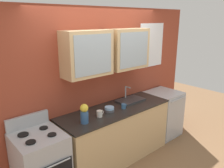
{
  "coord_description": "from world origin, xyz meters",
  "views": [
    {
      "loc": [
        -2.3,
        -2.54,
        2.34
      ],
      "look_at": [
        -0.08,
        0.0,
        1.36
      ],
      "focal_mm": 36.03,
      "sensor_mm": 36.0,
      "label": 1
    }
  ],
  "objects_px": {
    "stove_range": "(41,166)",
    "sink_faucet": "(130,100)",
    "vase": "(84,113)",
    "dishwasher": "(163,113)",
    "cup_near_bowls": "(100,114)",
    "cup_near_sink": "(124,106)",
    "bowl_stack": "(109,109)"
  },
  "relations": [
    {
      "from": "stove_range",
      "to": "vase",
      "type": "distance_m",
      "value": 0.89
    },
    {
      "from": "sink_faucet",
      "to": "cup_near_bowls",
      "type": "height_order",
      "value": "sink_faucet"
    },
    {
      "from": "cup_near_sink",
      "to": "bowl_stack",
      "type": "bearing_deg",
      "value": 166.31
    },
    {
      "from": "cup_near_bowls",
      "to": "dishwasher",
      "type": "height_order",
      "value": "cup_near_bowls"
    },
    {
      "from": "stove_range",
      "to": "sink_faucet",
      "type": "xyz_separation_m",
      "value": [
        1.77,
        0.1,
        0.47
      ]
    },
    {
      "from": "bowl_stack",
      "to": "cup_near_bowls",
      "type": "relative_size",
      "value": 1.27
    },
    {
      "from": "stove_range",
      "to": "vase",
      "type": "relative_size",
      "value": 3.89
    },
    {
      "from": "cup_near_sink",
      "to": "cup_near_bowls",
      "type": "distance_m",
      "value": 0.5
    },
    {
      "from": "dishwasher",
      "to": "cup_near_bowls",
      "type": "bearing_deg",
      "value": -177.73
    },
    {
      "from": "stove_range",
      "to": "bowl_stack",
      "type": "distance_m",
      "value": 1.28
    },
    {
      "from": "sink_faucet",
      "to": "cup_near_bowls",
      "type": "distance_m",
      "value": 0.85
    },
    {
      "from": "stove_range",
      "to": "vase",
      "type": "height_order",
      "value": "vase"
    },
    {
      "from": "bowl_stack",
      "to": "cup_near_sink",
      "type": "xyz_separation_m",
      "value": [
        0.26,
        -0.06,
        0.0
      ]
    },
    {
      "from": "sink_faucet",
      "to": "cup_near_sink",
      "type": "relative_size",
      "value": 4.46
    },
    {
      "from": "bowl_stack",
      "to": "vase",
      "type": "height_order",
      "value": "vase"
    },
    {
      "from": "bowl_stack",
      "to": "dishwasher",
      "type": "distance_m",
      "value": 1.54
    },
    {
      "from": "vase",
      "to": "cup_near_bowls",
      "type": "xyz_separation_m",
      "value": [
        0.29,
        0.02,
        -0.1
      ]
    },
    {
      "from": "stove_range",
      "to": "sink_faucet",
      "type": "height_order",
      "value": "sink_faucet"
    },
    {
      "from": "cup_near_sink",
      "to": "cup_near_bowls",
      "type": "xyz_separation_m",
      "value": [
        -0.5,
        0.01,
        0.01
      ]
    },
    {
      "from": "sink_faucet",
      "to": "dishwasher",
      "type": "relative_size",
      "value": 0.54
    },
    {
      "from": "cup_near_sink",
      "to": "cup_near_bowls",
      "type": "relative_size",
      "value": 0.9
    },
    {
      "from": "vase",
      "to": "dishwasher",
      "type": "bearing_deg",
      "value": 2.65
    },
    {
      "from": "bowl_stack",
      "to": "dishwasher",
      "type": "height_order",
      "value": "bowl_stack"
    },
    {
      "from": "bowl_stack",
      "to": "vase",
      "type": "xyz_separation_m",
      "value": [
        -0.53,
        -0.08,
        0.11
      ]
    },
    {
      "from": "vase",
      "to": "cup_near_sink",
      "type": "height_order",
      "value": "vase"
    },
    {
      "from": "stove_range",
      "to": "sink_faucet",
      "type": "relative_size",
      "value": 2.21
    },
    {
      "from": "bowl_stack",
      "to": "stove_range",
      "type": "bearing_deg",
      "value": 179.22
    },
    {
      "from": "stove_range",
      "to": "cup_near_bowls",
      "type": "height_order",
      "value": "stove_range"
    },
    {
      "from": "cup_near_sink",
      "to": "dishwasher",
      "type": "distance_m",
      "value": 1.31
    },
    {
      "from": "vase",
      "to": "cup_near_bowls",
      "type": "distance_m",
      "value": 0.31
    },
    {
      "from": "cup_near_sink",
      "to": "stove_range",
      "type": "bearing_deg",
      "value": 176.87
    },
    {
      "from": "vase",
      "to": "dishwasher",
      "type": "distance_m",
      "value": 2.08
    }
  ]
}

